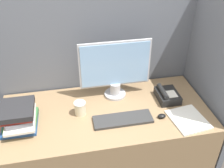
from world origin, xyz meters
name	(u,v)px	position (x,y,z in m)	size (l,w,h in m)	color
cubicle_panel_rear	(98,81)	(0.00, 0.76, 0.80)	(1.95, 0.04, 1.60)	slate
cubicle_panel_right	(205,94)	(0.81, 0.39, 0.80)	(0.04, 0.78, 1.60)	slate
desk	(106,148)	(0.00, 0.36, 0.39)	(1.55, 0.72, 0.78)	#937551
monitor	(115,70)	(0.11, 0.56, 1.01)	(0.55, 0.17, 0.47)	#B7B7BC
keyboard	(123,119)	(0.10, 0.24, 0.79)	(0.42, 0.14, 0.02)	#333333
mouse	(162,116)	(0.39, 0.22, 0.79)	(0.06, 0.04, 0.03)	black
coffee_cup	(80,108)	(-0.19, 0.37, 0.83)	(0.08, 0.08, 0.10)	beige
book_stack	(19,116)	(-0.60, 0.33, 0.86)	(0.24, 0.31, 0.17)	#264C8C
desk_telephone	(167,95)	(0.50, 0.42, 0.81)	(0.16, 0.20, 0.10)	black
paper_pile	(188,119)	(0.56, 0.15, 0.78)	(0.27, 0.30, 0.01)	white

